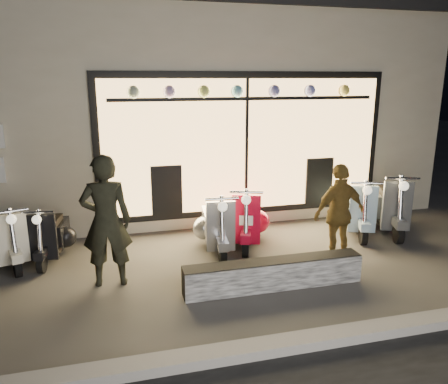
# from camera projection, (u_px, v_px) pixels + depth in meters

# --- Properties ---
(ground) EXTENTS (40.00, 40.00, 0.00)m
(ground) POSITION_uv_depth(u_px,v_px,m) (232.00, 271.00, 6.44)
(ground) COLOR #383533
(ground) RESTS_ON ground
(kerb) EXTENTS (40.00, 0.25, 0.12)m
(kerb) POSITION_uv_depth(u_px,v_px,m) (284.00, 345.00, 4.55)
(kerb) COLOR slate
(kerb) RESTS_ON ground
(shop_building) EXTENTS (10.20, 6.23, 4.20)m
(shop_building) POSITION_uv_depth(u_px,v_px,m) (178.00, 106.00, 10.57)
(shop_building) COLOR beige
(shop_building) RESTS_ON ground
(graffiti_barrier) EXTENTS (2.46, 0.28, 0.40)m
(graffiti_barrier) POSITION_uv_depth(u_px,v_px,m) (274.00, 274.00, 5.87)
(graffiti_barrier) COLOR black
(graffiti_barrier) RESTS_ON ground
(scooter_silver) EXTENTS (0.55, 1.40, 1.00)m
(scooter_silver) POSITION_uv_depth(u_px,v_px,m) (217.00, 224.00, 7.24)
(scooter_silver) COLOR black
(scooter_silver) RESTS_ON ground
(scooter_red) EXTENTS (0.76, 1.42, 1.02)m
(scooter_red) POSITION_uv_depth(u_px,v_px,m) (247.00, 218.00, 7.55)
(scooter_red) COLOR black
(scooter_red) RESTS_ON ground
(scooter_black) EXTENTS (0.50, 1.24, 0.88)m
(scooter_black) POSITION_uv_depth(u_px,v_px,m) (52.00, 235.00, 6.91)
(scooter_black) COLOR black
(scooter_black) RESTS_ON ground
(scooter_cream) EXTENTS (0.69, 1.30, 0.94)m
(scooter_cream) POSITION_uv_depth(u_px,v_px,m) (9.00, 238.00, 6.71)
(scooter_cream) COLOR black
(scooter_cream) RESTS_ON ground
(scooter_blue) EXTENTS (0.81, 1.43, 1.03)m
(scooter_blue) POSITION_uv_depth(u_px,v_px,m) (357.00, 208.00, 8.08)
(scooter_blue) COLOR black
(scooter_blue) RESTS_ON ground
(scooter_grey) EXTENTS (0.83, 1.53, 1.10)m
(scooter_grey) POSITION_uv_depth(u_px,v_px,m) (387.00, 206.00, 8.17)
(scooter_grey) COLOR black
(scooter_grey) RESTS_ON ground
(man) EXTENTS (0.69, 0.47, 1.81)m
(man) POSITION_uv_depth(u_px,v_px,m) (106.00, 221.00, 5.81)
(man) COLOR black
(man) RESTS_ON ground
(woman) EXTENTS (0.94, 0.52, 1.53)m
(woman) POSITION_uv_depth(u_px,v_px,m) (339.00, 213.00, 6.64)
(woman) COLOR brown
(woman) RESTS_ON ground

